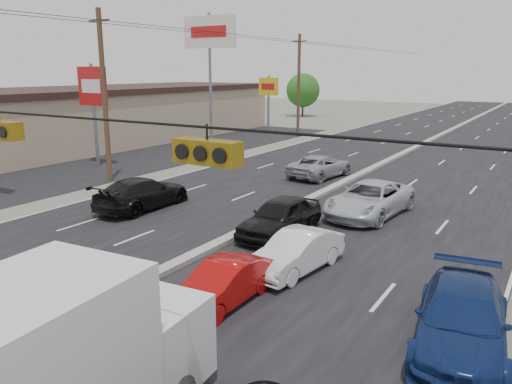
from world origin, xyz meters
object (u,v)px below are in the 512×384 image
(queue_car_a, at_px, (280,217))
(queue_car_d, at_px, (462,320))
(queue_car_b, at_px, (296,253))
(tree_left_far, at_px, (303,90))
(pole_sign_mid, at_px, (93,92))
(oncoming_far, at_px, (320,166))
(pole_sign_billboard, at_px, (209,41))
(queue_car_c, at_px, (370,199))
(utility_pole_left_b, at_px, (104,96))
(red_sedan, at_px, (223,284))
(pole_sign_far, at_px, (269,91))
(utility_pole_left_c, at_px, (299,85))
(oncoming_near, at_px, (142,193))

(queue_car_a, distance_m, queue_car_d, 9.35)
(queue_car_b, relative_size, queue_car_d, 0.78)
(tree_left_far, distance_m, queue_car_a, 54.05)
(pole_sign_mid, distance_m, oncoming_far, 16.31)
(queue_car_a, bearing_deg, pole_sign_billboard, 135.35)
(queue_car_c, relative_size, queue_car_d, 1.08)
(utility_pole_left_b, bearing_deg, tree_left_far, 101.92)
(pole_sign_mid, bearing_deg, tree_left_far, 96.79)
(red_sedan, bearing_deg, pole_sign_mid, 147.29)
(queue_car_d, bearing_deg, pole_sign_billboard, 129.62)
(tree_left_far, xyz_separation_m, queue_car_c, (25.50, -43.94, -2.94))
(red_sedan, height_order, queue_car_d, queue_car_d)
(pole_sign_far, relative_size, red_sedan, 1.59)
(queue_car_c, xyz_separation_m, queue_car_d, (5.73, -9.81, -0.03))
(pole_sign_billboard, bearing_deg, queue_car_c, -33.55)
(tree_left_far, bearing_deg, queue_car_d, -59.84)
(pole_sign_billboard, bearing_deg, pole_sign_far, 97.13)
(utility_pole_left_c, xyz_separation_m, pole_sign_billboard, (-2.00, -12.00, 3.76))
(pole_sign_mid, bearing_deg, queue_car_b, -24.87)
(red_sedan, bearing_deg, queue_car_a, 104.44)
(oncoming_near, bearing_deg, pole_sign_mid, -32.13)
(pole_sign_billboard, height_order, pole_sign_far, pole_sign_billboard)
(tree_left_far, distance_m, oncoming_near, 51.13)
(pole_sign_far, relative_size, queue_car_b, 1.49)
(pole_sign_mid, distance_m, oncoming_near, 13.31)
(tree_left_far, bearing_deg, queue_car_c, -59.87)
(queue_car_b, relative_size, oncoming_near, 0.77)
(queue_car_b, bearing_deg, oncoming_far, 119.16)
(oncoming_far, bearing_deg, pole_sign_far, -44.07)
(utility_pole_left_c, xyz_separation_m, queue_car_d, (21.73, -33.75, -4.36))
(pole_sign_far, bearing_deg, queue_car_c, -50.83)
(pole_sign_mid, distance_m, queue_car_c, 21.04)
(pole_sign_billboard, height_order, queue_car_b, pole_sign_billboard)
(pole_sign_mid, bearing_deg, queue_car_d, -24.12)
(utility_pole_left_c, xyz_separation_m, oncoming_far, (10.49, -17.31, -4.42))
(pole_sign_far, height_order, queue_car_d, pole_sign_far)
(queue_car_d, relative_size, oncoming_near, 0.98)
(tree_left_far, xyz_separation_m, queue_car_b, (25.67, -51.58, -3.05))
(pole_sign_billboard, distance_m, queue_car_b, 27.94)
(red_sedan, relative_size, oncoming_far, 0.76)
(queue_car_c, bearing_deg, queue_car_a, -109.05)
(oncoming_far, bearing_deg, pole_sign_billboard, -16.05)
(queue_car_a, relative_size, oncoming_near, 0.87)
(queue_car_b, relative_size, oncoming_far, 0.81)
(pole_sign_far, bearing_deg, utility_pole_left_b, -82.03)
(queue_car_d, distance_m, oncoming_near, 16.35)
(queue_car_c, bearing_deg, tree_left_far, 125.18)
(pole_sign_mid, height_order, tree_left_far, pole_sign_mid)
(pole_sign_billboard, xyz_separation_m, oncoming_near, (8.22, -16.57, -8.11))
(queue_car_b, bearing_deg, red_sedan, -94.00)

